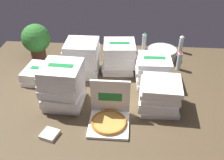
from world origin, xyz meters
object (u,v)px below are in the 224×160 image
at_px(ice_bucket, 162,54).
at_px(water_bottle_3, 179,61).
at_px(pizza_stack_center_near, 83,58).
at_px(napkin_pile, 50,134).
at_px(pizza_stack_left_mid, 42,74).
at_px(water_bottle_0, 165,64).
at_px(pizza_stack_center_far, 159,95).
at_px(potted_plant, 36,40).
at_px(open_pizza_box, 109,116).
at_px(pizza_stack_left_near, 119,57).
at_px(pizza_stack_right_far, 62,85).
at_px(water_bottle_2, 181,45).
at_px(pizza_stack_left_far, 153,70).
at_px(water_bottle_1, 144,42).

bearing_deg(ice_bucket, water_bottle_3, -55.13).
height_order(pizza_stack_center_near, napkin_pile, pizza_stack_center_near).
relative_size(pizza_stack_left_mid, water_bottle_0, 1.73).
bearing_deg(pizza_stack_left_mid, pizza_stack_center_far, -17.22).
bearing_deg(potted_plant, ice_bucket, 5.40).
bearing_deg(pizza_stack_left_mid, open_pizza_box, -38.17).
bearing_deg(water_bottle_0, pizza_stack_center_far, -100.47).
height_order(pizza_stack_left_mid, ice_bucket, pizza_stack_left_mid).
bearing_deg(open_pizza_box, pizza_stack_center_near, 114.53).
bearing_deg(water_bottle_3, pizza_stack_center_near, -171.94).
relative_size(pizza_stack_center_near, pizza_stack_left_near, 0.97).
distance_m(open_pizza_box, pizza_stack_center_far, 0.52).
xyz_separation_m(open_pizza_box, pizza_stack_center_far, (0.45, 0.24, 0.07)).
xyz_separation_m(open_pizza_box, pizza_stack_right_far, (-0.46, 0.23, 0.14)).
bearing_deg(napkin_pile, water_bottle_2, 51.27).
bearing_deg(water_bottle_2, pizza_stack_left_far, -119.26).
height_order(pizza_stack_left_mid, potted_plant, potted_plant).
bearing_deg(water_bottle_3, open_pizza_box, -127.17).
xyz_separation_m(pizza_stack_right_far, napkin_pile, (-0.03, -0.43, -0.20)).
distance_m(potted_plant, napkin_pile, 1.40).
relative_size(pizza_stack_left_near, ice_bucket, 1.12).
bearing_deg(pizza_stack_right_far, open_pizza_box, -26.35).
xyz_separation_m(pizza_stack_left_near, pizza_stack_left_mid, (-0.84, -0.28, -0.10)).
distance_m(pizza_stack_right_far, napkin_pile, 0.48).
bearing_deg(pizza_stack_center_far, open_pizza_box, -151.49).
bearing_deg(water_bottle_2, pizza_stack_left_mid, -154.17).
relative_size(pizza_stack_left_far, ice_bucket, 1.10).
distance_m(pizza_stack_left_mid, water_bottle_0, 1.40).
bearing_deg(potted_plant, water_bottle_3, -3.61).
height_order(open_pizza_box, napkin_pile, open_pizza_box).
bearing_deg(pizza_stack_right_far, pizza_stack_center_near, 81.60).
relative_size(water_bottle_1, water_bottle_2, 1.00).
relative_size(pizza_stack_left_mid, napkin_pile, 2.98).
bearing_deg(pizza_stack_right_far, water_bottle_1, 57.14).
height_order(ice_bucket, water_bottle_0, water_bottle_0).
bearing_deg(water_bottle_1, pizza_stack_left_far, -84.56).
height_order(pizza_stack_left_far, water_bottle_0, pizza_stack_left_far).
distance_m(pizza_stack_left_far, pizza_stack_left_mid, 1.23).
relative_size(open_pizza_box, pizza_stack_center_far, 0.96).
bearing_deg(ice_bucket, potted_plant, -174.60).
bearing_deg(ice_bucket, water_bottle_0, -87.94).
height_order(pizza_stack_left_near, water_bottle_3, pizza_stack_left_near).
bearing_deg(napkin_pile, pizza_stack_right_far, 86.41).
relative_size(pizza_stack_right_far, water_bottle_0, 1.92).
distance_m(ice_bucket, water_bottle_3, 0.31).
height_order(open_pizza_box, pizza_stack_right_far, pizza_stack_right_far).
bearing_deg(pizza_stack_center_far, water_bottle_0, 79.53).
bearing_deg(potted_plant, open_pizza_box, -47.78).
bearing_deg(pizza_stack_right_far, potted_plant, 121.44).
bearing_deg(potted_plant, water_bottle_2, 10.70).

